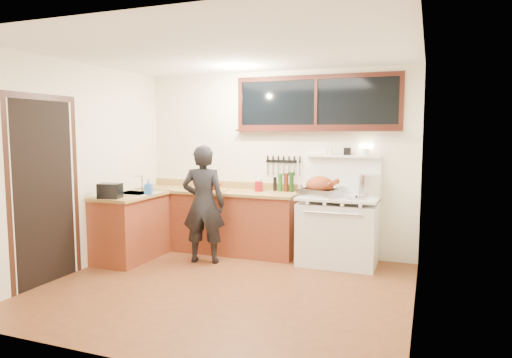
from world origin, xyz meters
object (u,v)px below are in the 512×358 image
at_px(cutting_board, 213,187).
at_px(roast_turkey, 320,188).
at_px(man, 204,204).
at_px(vintage_stove, 338,229).

height_order(cutting_board, roast_turkey, roast_turkey).
relative_size(cutting_board, roast_turkey, 0.75).
bearing_deg(cutting_board, man, -78.81).
distance_m(vintage_stove, man, 1.82).
bearing_deg(roast_turkey, vintage_stove, 11.32).
distance_m(man, cutting_board, 0.50).
xyz_separation_m(man, roast_turkey, (1.46, 0.52, 0.22)).
xyz_separation_m(cutting_board, roast_turkey, (1.55, 0.06, 0.05)).
distance_m(vintage_stove, cutting_board, 1.86).
distance_m(cutting_board, roast_turkey, 1.55).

